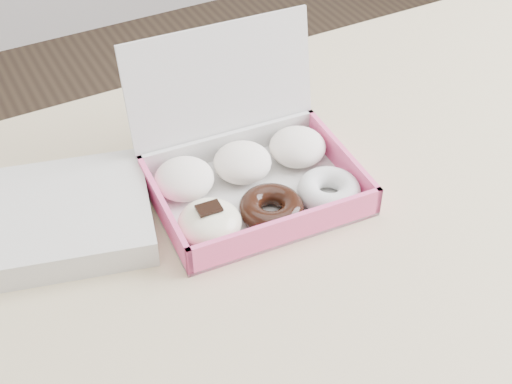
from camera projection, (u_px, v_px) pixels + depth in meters
name	position (u px, v px, depth m)	size (l,w,h in m)	color
table	(376.00, 226.00, 1.03)	(1.20, 0.80, 0.75)	#CFBA88
donut_box	(250.00, 174.00, 0.95)	(0.28, 0.25, 0.19)	silver
newspapers	(55.00, 218.00, 0.90)	(0.24, 0.19, 0.04)	white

